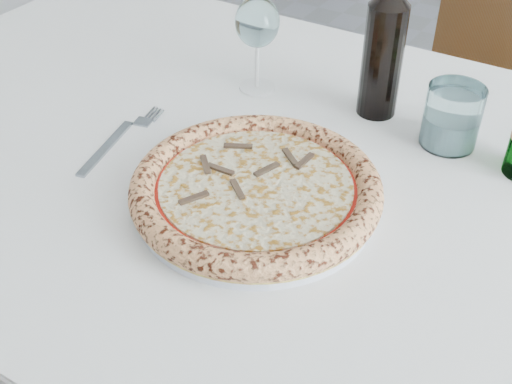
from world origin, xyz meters
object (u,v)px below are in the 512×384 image
at_px(plate, 256,199).
at_px(tumbler, 451,120).
at_px(wine_glass, 257,25).
at_px(dining_table, 291,210).
at_px(wine_bottle, 384,49).
at_px(chair_far, 493,94).
at_px(pizza, 256,188).

relative_size(plate, tumbler, 3.37).
relative_size(plate, wine_glass, 1.96).
relative_size(dining_table, plate, 5.04).
height_order(plate, wine_bottle, wine_bottle).
distance_m(wine_glass, tumbler, 0.34).
height_order(chair_far, pizza, chair_far).
bearing_deg(wine_glass, wine_bottle, 10.19).
bearing_deg(pizza, plate, 18.31).
bearing_deg(chair_far, pizza, -97.27).
bearing_deg(tumbler, pizza, -121.06).
height_order(chair_far, wine_glass, chair_far).
distance_m(dining_table, pizza, 0.15).
height_order(plate, pizza, pizza).
bearing_deg(wine_bottle, wine_glass, -169.81).
distance_m(tumbler, wine_bottle, 0.15).
height_order(dining_table, tumbler, tumbler).
bearing_deg(chair_far, wine_bottle, -97.36).
bearing_deg(chair_far, plate, -97.27).
distance_m(wine_glass, wine_bottle, 0.20).
xyz_separation_m(chair_far, wine_bottle, (-0.08, -0.58, 0.33)).
bearing_deg(wine_glass, pizza, -58.29).
relative_size(chair_far, plate, 2.97).
bearing_deg(plate, chair_far, 82.73).
height_order(wine_glass, wine_bottle, wine_bottle).
bearing_deg(chair_far, tumbler, -85.10).
bearing_deg(wine_bottle, pizza, -97.09).
height_order(wine_glass, tumbler, wine_glass).
height_order(chair_far, plate, chair_far).
xyz_separation_m(chair_far, pizza, (-0.11, -0.88, 0.25)).
xyz_separation_m(dining_table, wine_glass, (-0.16, 0.17, 0.19)).
relative_size(chair_far, pizza, 2.84).
relative_size(wine_glass, tumbler, 1.72).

